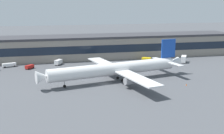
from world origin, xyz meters
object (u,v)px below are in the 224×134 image
object	(u,v)px
follow_me_car	(30,67)
stair_truck	(184,59)
airliner	(116,69)
crew_van	(58,62)
belt_loader	(9,65)
traffic_cone_0	(186,85)
traffic_cone_1	(152,84)
pushback_tractor	(146,59)

from	to	relation	value
follow_me_car	stair_truck	world-z (taller)	stair_truck
airliner	crew_van	bearing A→B (deg)	120.15
follow_me_car	crew_van	xyz separation A→B (m)	(13.88, 6.27, 0.37)
crew_van	belt_loader	bearing A→B (deg)	179.88
traffic_cone_0	traffic_cone_1	world-z (taller)	traffic_cone_0
airliner	traffic_cone_0	world-z (taller)	airliner
stair_truck	belt_loader	size ratio (longest dim) A/B	0.95
airliner	belt_loader	size ratio (longest dim) A/B	9.27
follow_me_car	traffic_cone_1	xyz separation A→B (m)	(47.64, -38.29, -0.81)
crew_van	pushback_tractor	bearing A→B (deg)	-0.59
pushback_tractor	crew_van	size ratio (longest dim) A/B	0.97
follow_me_car	crew_van	bearing A→B (deg)	24.30
pushback_tractor	traffic_cone_1	size ratio (longest dim) A/B	9.67
follow_me_car	traffic_cone_0	distance (m)	73.52
crew_van	traffic_cone_1	world-z (taller)	crew_van
follow_me_car	traffic_cone_0	bearing A→B (deg)	-35.62
pushback_tractor	follow_me_car	xyz separation A→B (m)	(-60.99, -5.78, 0.04)
stair_truck	belt_loader	distance (m)	89.24
pushback_tractor	stair_truck	size ratio (longest dim) A/B	0.85
airliner	crew_van	distance (m)	42.54
airliner	follow_me_car	xyz separation A→B (m)	(-35.18, 30.39, -3.95)
traffic_cone_0	traffic_cone_1	distance (m)	12.94
airliner	follow_me_car	bearing A→B (deg)	139.18
pushback_tractor	follow_me_car	world-z (taller)	follow_me_car
crew_van	traffic_cone_1	size ratio (longest dim) A/B	10.01
crew_van	airliner	bearing A→B (deg)	-59.85
pushback_tractor	airliner	bearing A→B (deg)	-125.52
crew_van	traffic_cone_1	xyz separation A→B (m)	(33.75, -44.56, -1.18)
airliner	belt_loader	world-z (taller)	airliner
airliner	pushback_tractor	distance (m)	44.62
pushback_tractor	traffic_cone_0	bearing A→B (deg)	-91.46
airliner	traffic_cone_0	size ratio (longest dim) A/B	95.36
belt_loader	follow_me_car	bearing A→B (deg)	-31.90
follow_me_car	traffic_cone_1	world-z (taller)	follow_me_car
stair_truck	traffic_cone_0	bearing A→B (deg)	-115.41
airliner	pushback_tractor	bearing A→B (deg)	54.48
airliner	traffic_cone_1	bearing A→B (deg)	-32.40
stair_truck	belt_loader	xyz separation A→B (m)	(-88.73, 9.53, -0.83)
traffic_cone_1	pushback_tractor	bearing A→B (deg)	73.14
traffic_cone_1	airliner	bearing A→B (deg)	147.60
pushback_tractor	traffic_cone_0	size ratio (longest dim) A/B	8.32
traffic_cone_1	crew_van	bearing A→B (deg)	127.14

